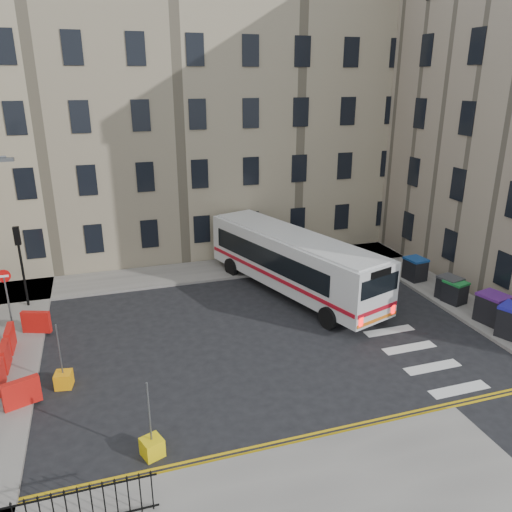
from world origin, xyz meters
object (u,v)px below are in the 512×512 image
wheelie_bin_e (415,269)px  wheelie_bin_c (455,292)px  bollard_yellow (64,380)px  bollard_chevron (152,447)px  bus (293,260)px  wheelie_bin_d (449,288)px  wheelie_bin_b (492,308)px

wheelie_bin_e → wheelie_bin_c: bearing=-95.2°
bollard_yellow → bollard_chevron: (2.72, -4.68, 0.00)m
bus → bollard_yellow: 12.77m
wheelie_bin_c → bollard_chevron: size_ratio=2.04×
bollard_yellow → bollard_chevron: size_ratio=1.00×
wheelie_bin_e → bus: bearing=167.3°
wheelie_bin_d → bus: bearing=141.3°
wheelie_bin_d → wheelie_bin_e: bearing=79.4°
bus → bollard_yellow: bus is taller
wheelie_bin_e → bollard_yellow: bearing=-172.2°
wheelie_bin_d → bollard_yellow: wheelie_bin_d is taller
wheelie_bin_d → bollard_yellow: (-18.64, -2.03, -0.46)m
bollard_chevron → bollard_yellow: bearing=120.2°
wheelie_bin_d → wheelie_bin_b: bearing=-98.5°
wheelie_bin_b → wheelie_bin_c: 2.35m
wheelie_bin_b → wheelie_bin_e: wheelie_bin_b is taller
wheelie_bin_c → wheelie_bin_d: (0.00, 0.45, 0.03)m
wheelie_bin_b → bollard_chevron: wheelie_bin_b is taller
wheelie_bin_d → wheelie_bin_e: (-0.10, 2.84, 0.03)m
wheelie_bin_b → bollard_chevron: bearing=-179.1°
bus → bollard_yellow: (-11.38, -5.59, -1.55)m
bollard_yellow → wheelie_bin_b: bearing=-2.3°
wheelie_bin_b → wheelie_bin_c: bearing=82.2°
wheelie_bin_b → wheelie_bin_d: (-0.20, 2.79, -0.09)m
bus → bollard_chevron: size_ratio=19.94×
bus → wheelie_bin_e: 7.28m
bus → bollard_yellow: size_ratio=19.94×
bus → wheelie_bin_c: bus is taller
wheelie_bin_e → bollard_yellow: (-18.54, -4.87, -0.49)m
wheelie_bin_b → bollard_yellow: (-18.85, 0.76, -0.55)m
wheelie_bin_d → bollard_yellow: 18.76m
bus → wheelie_bin_d: 8.16m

